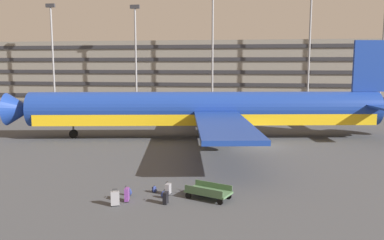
{
  "coord_description": "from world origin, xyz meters",
  "views": [
    {
      "loc": [
        -1.19,
        -37.94,
        7.82
      ],
      "look_at": [
        -6.09,
        -4.38,
        3.0
      ],
      "focal_mm": 36.88,
      "sensor_mm": 36.0,
      "label": 1
    }
  ],
  "objects_px": {
    "backpack_red": "(163,194)",
    "baggage_cart": "(208,192)",
    "suitcase_navy": "(168,189)",
    "backpack_upright": "(129,192)",
    "suitcase_small": "(127,194)",
    "backpack_scuffed": "(155,189)",
    "suitcase_laid_flat": "(115,198)",
    "suitcase_teal": "(166,198)",
    "airliner": "(209,110)"
  },
  "relations": [
    {
      "from": "backpack_red",
      "to": "baggage_cart",
      "type": "distance_m",
      "value": 2.66
    },
    {
      "from": "suitcase_navy",
      "to": "backpack_upright",
      "type": "xyz_separation_m",
      "value": [
        -2.25,
        -0.57,
        -0.13
      ]
    },
    {
      "from": "suitcase_small",
      "to": "backpack_scuffed",
      "type": "distance_m",
      "value": 2.13
    },
    {
      "from": "suitcase_laid_flat",
      "to": "baggage_cart",
      "type": "relative_size",
      "value": 0.3
    },
    {
      "from": "suitcase_laid_flat",
      "to": "backpack_scuffed",
      "type": "distance_m",
      "value": 3.03
    },
    {
      "from": "suitcase_teal",
      "to": "baggage_cart",
      "type": "distance_m",
      "value": 2.59
    },
    {
      "from": "suitcase_small",
      "to": "backpack_red",
      "type": "bearing_deg",
      "value": 24.78
    },
    {
      "from": "suitcase_small",
      "to": "backpack_scuffed",
      "type": "xyz_separation_m",
      "value": [
        1.2,
        1.75,
        -0.22
      ]
    },
    {
      "from": "suitcase_laid_flat",
      "to": "suitcase_navy",
      "type": "height_order",
      "value": "suitcase_laid_flat"
    },
    {
      "from": "backpack_upright",
      "to": "suitcase_teal",
      "type": "bearing_deg",
      "value": -23.34
    },
    {
      "from": "backpack_scuffed",
      "to": "backpack_red",
      "type": "relative_size",
      "value": 0.96
    },
    {
      "from": "backpack_scuffed",
      "to": "suitcase_teal",
      "type": "bearing_deg",
      "value": -59.32
    },
    {
      "from": "suitcase_laid_flat",
      "to": "suitcase_navy",
      "type": "xyz_separation_m",
      "value": [
        2.52,
        2.33,
        -0.08
      ]
    },
    {
      "from": "suitcase_teal",
      "to": "backpack_upright",
      "type": "bearing_deg",
      "value": 156.66
    },
    {
      "from": "airliner",
      "to": "suitcase_laid_flat",
      "type": "bearing_deg",
      "value": -98.1
    },
    {
      "from": "suitcase_teal",
      "to": "backpack_red",
      "type": "distance_m",
      "value": 1.04
    },
    {
      "from": "backpack_red",
      "to": "backpack_scuffed",
      "type": "bearing_deg",
      "value": 130.87
    },
    {
      "from": "backpack_red",
      "to": "backpack_upright",
      "type": "distance_m",
      "value": 2.1
    },
    {
      "from": "airliner",
      "to": "baggage_cart",
      "type": "relative_size",
      "value": 12.9
    },
    {
      "from": "suitcase_navy",
      "to": "backpack_red",
      "type": "xyz_separation_m",
      "value": [
        -0.15,
        -0.65,
        -0.15
      ]
    },
    {
      "from": "suitcase_laid_flat",
      "to": "backpack_upright",
      "type": "height_order",
      "value": "suitcase_laid_flat"
    },
    {
      "from": "backpack_red",
      "to": "baggage_cart",
      "type": "xyz_separation_m",
      "value": [
        2.64,
        0.23,
        0.22
      ]
    },
    {
      "from": "airliner",
      "to": "backpack_scuffed",
      "type": "distance_m",
      "value": 19.04
    },
    {
      "from": "airliner",
      "to": "baggage_cart",
      "type": "bearing_deg",
      "value": -84.2
    },
    {
      "from": "airliner",
      "to": "backpack_upright",
      "type": "bearing_deg",
      "value": -98.05
    },
    {
      "from": "suitcase_small",
      "to": "backpack_red",
      "type": "xyz_separation_m",
      "value": [
        1.94,
        0.9,
        -0.21
      ]
    },
    {
      "from": "suitcase_navy",
      "to": "airliner",
      "type": "bearing_deg",
      "value": 88.46
    },
    {
      "from": "airliner",
      "to": "backpack_red",
      "type": "relative_size",
      "value": 88.43
    },
    {
      "from": "suitcase_laid_flat",
      "to": "suitcase_navy",
      "type": "distance_m",
      "value": 3.44
    },
    {
      "from": "suitcase_laid_flat",
      "to": "backpack_red",
      "type": "relative_size",
      "value": 2.07
    },
    {
      "from": "airliner",
      "to": "suitcase_navy",
      "type": "relative_size",
      "value": 54.79
    },
    {
      "from": "backpack_red",
      "to": "suitcase_teal",
      "type": "bearing_deg",
      "value": -70.58
    },
    {
      "from": "backpack_red",
      "to": "backpack_upright",
      "type": "relative_size",
      "value": 0.92
    },
    {
      "from": "suitcase_small",
      "to": "suitcase_navy",
      "type": "distance_m",
      "value": 2.6
    },
    {
      "from": "suitcase_small",
      "to": "suitcase_navy",
      "type": "bearing_deg",
      "value": 36.44
    },
    {
      "from": "airliner",
      "to": "backpack_red",
      "type": "height_order",
      "value": "airliner"
    },
    {
      "from": "suitcase_laid_flat",
      "to": "backpack_upright",
      "type": "bearing_deg",
      "value": 81.35
    },
    {
      "from": "backpack_scuffed",
      "to": "backpack_upright",
      "type": "height_order",
      "value": "backpack_upright"
    },
    {
      "from": "suitcase_small",
      "to": "suitcase_teal",
      "type": "relative_size",
      "value": 1.11
    },
    {
      "from": "backpack_upright",
      "to": "backpack_red",
      "type": "bearing_deg",
      "value": -2.28
    },
    {
      "from": "backpack_red",
      "to": "suitcase_navy",
      "type": "bearing_deg",
      "value": 76.78
    },
    {
      "from": "baggage_cart",
      "to": "backpack_upright",
      "type": "bearing_deg",
      "value": -178.26
    },
    {
      "from": "suitcase_laid_flat",
      "to": "suitcase_teal",
      "type": "distance_m",
      "value": 2.8
    },
    {
      "from": "backpack_upright",
      "to": "baggage_cart",
      "type": "relative_size",
      "value": 0.16
    },
    {
      "from": "airliner",
      "to": "suitcase_laid_flat",
      "type": "relative_size",
      "value": 42.68
    },
    {
      "from": "backpack_scuffed",
      "to": "airliner",
      "type": "bearing_deg",
      "value": 85.72
    },
    {
      "from": "suitcase_teal",
      "to": "baggage_cart",
      "type": "bearing_deg",
      "value": 27.54
    },
    {
      "from": "backpack_upright",
      "to": "baggage_cart",
      "type": "distance_m",
      "value": 4.75
    },
    {
      "from": "suitcase_teal",
      "to": "backpack_scuffed",
      "type": "xyz_separation_m",
      "value": [
        -1.08,
        1.83,
        -0.17
      ]
    },
    {
      "from": "suitcase_navy",
      "to": "baggage_cart",
      "type": "height_order",
      "value": "baggage_cart"
    }
  ]
}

